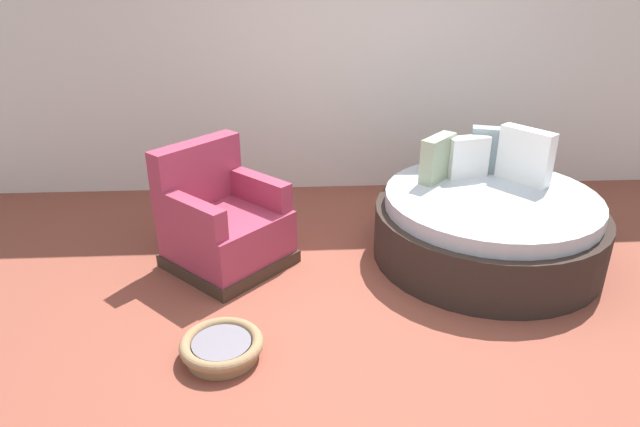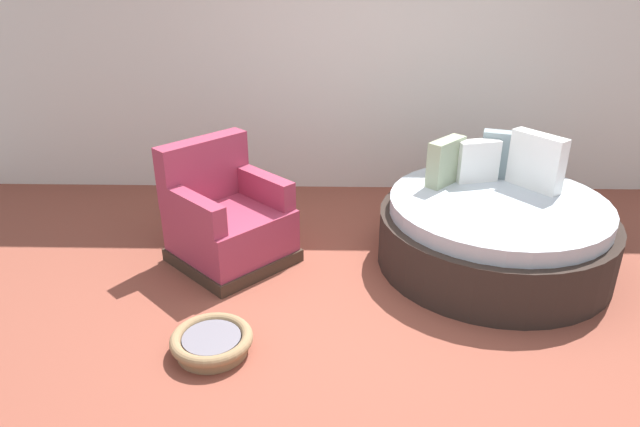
{
  "view_description": "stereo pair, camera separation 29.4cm",
  "coord_description": "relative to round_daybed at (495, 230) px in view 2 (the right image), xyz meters",
  "views": [
    {
      "loc": [
        -0.51,
        -3.18,
        2.28
      ],
      "look_at": [
        -0.31,
        0.53,
        0.55
      ],
      "focal_mm": 32.26,
      "sensor_mm": 36.0,
      "label": 1
    },
    {
      "loc": [
        -0.22,
        -3.19,
        2.28
      ],
      "look_at": [
        -0.31,
        0.53,
        0.55
      ],
      "focal_mm": 32.26,
      "sensor_mm": 36.0,
      "label": 2
    }
  ],
  "objects": [
    {
      "name": "pet_basket",
      "position": [
        -2.0,
        -1.16,
        -0.21
      ],
      "size": [
        0.51,
        0.51,
        0.13
      ],
      "color": "#8E704C",
      "rests_on": "ground_plane"
    },
    {
      "name": "round_daybed",
      "position": [
        0.0,
        0.0,
        0.0
      ],
      "size": [
        1.79,
        1.79,
        0.98
      ],
      "color": "#2D231E",
      "rests_on": "ground_plane"
    },
    {
      "name": "red_armchair",
      "position": [
        -2.09,
        0.02,
        0.05
      ],
      "size": [
        1.13,
        1.13,
        0.94
      ],
      "color": "#38281E",
      "rests_on": "ground_plane"
    },
    {
      "name": "ground_plane",
      "position": [
        -1.04,
        -0.82,
        -0.29
      ],
      "size": [
        8.0,
        8.0,
        0.02
      ],
      "primitive_type": "cube",
      "color": "brown"
    },
    {
      "name": "back_wall",
      "position": [
        -1.04,
        1.6,
        1.11
      ],
      "size": [
        8.0,
        0.12,
        2.78
      ],
      "primitive_type": "cube",
      "color": "silver",
      "rests_on": "ground_plane"
    }
  ]
}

